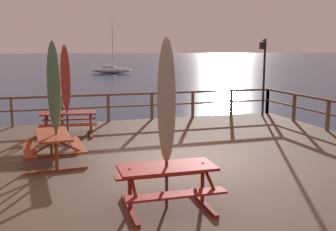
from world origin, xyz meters
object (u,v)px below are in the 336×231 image
at_px(patio_umbrella_tall_front, 167,102).
at_px(lamp_post_hooked, 264,66).
at_px(picnic_table_front_left, 53,142).
at_px(patio_umbrella_tall_mid_right, 66,78).
at_px(sailboat_distant, 111,70).
at_px(picnic_table_mid_left, 167,178).
at_px(patio_umbrella_tall_mid_left, 54,87).
at_px(picnic_table_front_right, 69,119).

height_order(patio_umbrella_tall_front, lamp_post_hooked, lamp_post_hooked).
height_order(picnic_table_front_left, patio_umbrella_tall_mid_right, patio_umbrella_tall_mid_right).
distance_m(picnic_table_front_left, sailboat_distant, 50.13).
xyz_separation_m(picnic_table_mid_left, patio_umbrella_tall_mid_left, (-1.78, 3.35, 1.35)).
xyz_separation_m(picnic_table_mid_left, patio_umbrella_tall_front, (-0.01, -0.01, 1.36)).
height_order(patio_umbrella_tall_mid_right, sailboat_distant, sailboat_distant).
height_order(patio_umbrella_tall_mid_right, patio_umbrella_tall_front, patio_umbrella_tall_front).
bearing_deg(picnic_table_front_left, sailboat_distant, 79.26).
distance_m(picnic_table_front_left, patio_umbrella_tall_front, 4.13).
bearing_deg(picnic_table_mid_left, picnic_table_front_left, 118.45).
relative_size(picnic_table_front_left, patio_umbrella_tall_front, 0.61).
height_order(picnic_table_front_right, picnic_table_mid_left, same).
xyz_separation_m(picnic_table_front_left, picnic_table_mid_left, (1.86, -3.43, -0.00)).
relative_size(patio_umbrella_tall_mid_left, patio_umbrella_tall_mid_right, 1.02).
relative_size(picnic_table_front_right, lamp_post_hooked, 0.59).
height_order(patio_umbrella_tall_mid_left, patio_umbrella_tall_mid_right, patio_umbrella_tall_mid_left).
distance_m(patio_umbrella_tall_mid_right, patio_umbrella_tall_front, 6.90).
distance_m(picnic_table_mid_left, patio_umbrella_tall_front, 1.36).
relative_size(picnic_table_front_left, sailboat_distant, 0.24).
distance_m(picnic_table_front_right, patio_umbrella_tall_mid_left, 3.66).
bearing_deg(sailboat_distant, picnic_table_front_right, -100.81).
bearing_deg(lamp_post_hooked, picnic_table_mid_left, -129.28).
distance_m(picnic_table_front_right, lamp_post_hooked, 8.19).
xyz_separation_m(picnic_table_front_left, lamp_post_hooked, (8.49, 4.67, 1.56)).
height_order(picnic_table_mid_left, sailboat_distant, sailboat_distant).
xyz_separation_m(patio_umbrella_tall_front, lamp_post_hooked, (6.64, 8.11, 0.20)).
distance_m(patio_umbrella_tall_front, sailboat_distant, 53.26).
height_order(picnic_table_front_right, patio_umbrella_tall_front, patio_umbrella_tall_front).
relative_size(picnic_table_front_left, patio_umbrella_tall_mid_left, 0.61).
bearing_deg(picnic_table_front_right, sailboat_distant, 79.19).
xyz_separation_m(picnic_table_front_right, patio_umbrella_tall_front, (1.28, -6.73, 1.36)).
bearing_deg(patio_umbrella_tall_mid_right, sailboat_distant, 79.13).
xyz_separation_m(patio_umbrella_tall_mid_left, patio_umbrella_tall_mid_right, (0.44, 3.41, -0.04)).
relative_size(patio_umbrella_tall_front, lamp_post_hooked, 0.94).
distance_m(picnic_table_mid_left, patio_umbrella_tall_mid_left, 4.03).
bearing_deg(patio_umbrella_tall_mid_right, picnic_table_front_left, -98.91).
height_order(picnic_table_mid_left, patio_umbrella_tall_mid_right, patio_umbrella_tall_mid_right).
xyz_separation_m(picnic_table_front_left, picnic_table_front_right, (0.56, 3.29, 0.00)).
bearing_deg(picnic_table_front_right, patio_umbrella_tall_mid_right, 135.15).
relative_size(patio_umbrella_tall_mid_right, patio_umbrella_tall_front, 0.98).
bearing_deg(patio_umbrella_tall_front, picnic_table_mid_left, 33.57).
relative_size(patio_umbrella_tall_mid_right, lamp_post_hooked, 0.92).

